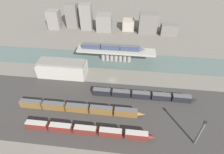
{
  "coord_description": "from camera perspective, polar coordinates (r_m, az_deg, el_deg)",
  "views": [
    {
      "loc": [
        9.15,
        -80.15,
        67.55
      ],
      "look_at": [
        0.0,
        -1.13,
        3.4
      ],
      "focal_mm": 28.0,
      "sensor_mm": 36.0,
      "label": 1
    }
  ],
  "objects": [
    {
      "name": "city_block_low",
      "position": [
        164.75,
        18.08,
        14.54
      ],
      "size": [
        13.93,
        8.58,
        9.19
      ],
      "primitive_type": "cube",
      "color": "#605B56",
      "rests_on": "ground"
    },
    {
      "name": "city_block_center",
      "position": [
        167.49,
        -8.36,
        18.84
      ],
      "size": [
        10.12,
        8.87,
        22.45
      ],
      "primitive_type": "cube",
      "color": "slate",
      "rests_on": "ground"
    },
    {
      "name": "warehouse_building",
      "position": [
        111.41,
        -15.84,
        2.79
      ],
      "size": [
        28.94,
        12.05,
        9.62
      ],
      "color": "#9E998E",
      "rests_on": "ground"
    },
    {
      "name": "signal_tower",
      "position": [
        79.89,
        26.71,
        -16.04
      ],
      "size": [
        1.0,
        0.87,
        14.7
      ],
      "color": "#4C4C51",
      "rests_on": "ground"
    },
    {
      "name": "railbed_yard",
      "position": [
        88.32,
        -1.74,
        -11.04
      ],
      "size": [
        280.0,
        42.0,
        0.01
      ],
      "primitive_type": "cube",
      "color": "#33302D",
      "rests_on": "ground"
    },
    {
      "name": "city_block_far_left",
      "position": [
        176.63,
        -18.35,
        17.39
      ],
      "size": [
        10.88,
        9.56,
        16.45
      ],
      "primitive_type": "cube",
      "color": "slate",
      "rests_on": "ground"
    },
    {
      "name": "train_yard_far",
      "position": [
        94.5,
        10.08,
        -5.87
      ],
      "size": [
        55.05,
        2.88,
        3.93
      ],
      "color": "black",
      "rests_on": "ground"
    },
    {
      "name": "ground_plane",
      "position": [
        105.22,
        0.07,
        -1.06
      ],
      "size": [
        400.0,
        400.0,
        0.0
      ],
      "primitive_type": "plane",
      "color": "#666056"
    },
    {
      "name": "city_block_left",
      "position": [
        173.91,
        -12.89,
        18.92
      ],
      "size": [
        10.41,
        9.07,
        21.56
      ],
      "primitive_type": "cube",
      "color": "#605B56",
      "rests_on": "ground"
    },
    {
      "name": "city_block_right",
      "position": [
        164.49,
        -2.52,
        17.35
      ],
      "size": [
        13.17,
        12.11,
        14.53
      ],
      "primitive_type": "cube",
      "color": "slate",
      "rests_on": "ground"
    },
    {
      "name": "city_block_far_right",
      "position": [
        167.9,
        5.37,
        16.64
      ],
      "size": [
        10.19,
        11.59,
        8.89
      ],
      "primitive_type": "cube",
      "color": "gray",
      "rests_on": "ground"
    },
    {
      "name": "bridge",
      "position": [
        119.24,
        1.28,
        7.95
      ],
      "size": [
        52.46,
        9.1,
        8.51
      ],
      "color": "gray",
      "rests_on": "ground"
    },
    {
      "name": "train_yard_mid",
      "position": [
        88.25,
        -10.56,
        -9.95
      ],
      "size": [
        62.52,
        2.69,
        4.15
      ],
      "color": "brown",
      "rests_on": "ground"
    },
    {
      "name": "train_on_bridge",
      "position": [
        117.42,
        0.14,
        9.72
      ],
      "size": [
        42.52,
        2.64,
        3.75
      ],
      "color": "#2D384C",
      "rests_on": "bridge"
    },
    {
      "name": "city_block_tall",
      "position": [
        163.58,
        11.68,
        16.97
      ],
      "size": [
        15.68,
        12.22,
        17.08
      ],
      "primitive_type": "cube",
      "color": "#605B56",
      "rests_on": "ground"
    },
    {
      "name": "river_water",
      "position": [
        122.59,
        1.24,
        5.44
      ],
      "size": [
        320.0,
        20.99,
        0.01
      ],
      "primitive_type": "cube",
      "color": "#4C5B56",
      "rests_on": "ground"
    },
    {
      "name": "train_yard_near",
      "position": [
        79.97,
        -7.89,
        -16.86
      ],
      "size": [
        57.54,
        2.64,
        3.9
      ],
      "color": "#5B1E19",
      "rests_on": "ground"
    }
  ]
}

